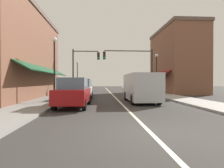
{
  "coord_description": "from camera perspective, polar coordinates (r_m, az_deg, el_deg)",
  "views": [
    {
      "loc": [
        -1.54,
        -5.45,
        1.54
      ],
      "look_at": [
        -0.11,
        15.9,
        1.28
      ],
      "focal_mm": 30.25,
      "sensor_mm": 36.0,
      "label": 1
    }
  ],
  "objects": [
    {
      "name": "traffic_signal_mast_arm",
      "position": [
        22.88,
        6.78,
        6.4
      ],
      "size": [
        6.0,
        0.5,
        5.48
      ],
      "color": "#333333",
      "rests_on": "ground"
    },
    {
      "name": "street_lamp_left_far",
      "position": [
        29.83,
        -10.44,
        3.87
      ],
      "size": [
        0.36,
        0.36,
        4.73
      ],
      "color": "black",
      "rests_on": "ground"
    },
    {
      "name": "parked_car_nearest_left",
      "position": [
        11.58,
        -11.56,
        -2.58
      ],
      "size": [
        1.88,
        4.15,
        1.77
      ],
      "rotation": [
        0.0,
        0.0,
        -0.03
      ],
      "color": "maroon",
      "rests_on": "ground"
    },
    {
      "name": "van_in_lane",
      "position": [
        14.28,
        8.7,
        -0.88
      ],
      "size": [
        2.02,
        5.19,
        2.12
      ],
      "rotation": [
        0.0,
        0.0,
        0.0
      ],
      "color": "#B2B7BC",
      "rests_on": "ground"
    },
    {
      "name": "parked_car_third_left",
      "position": [
        21.31,
        -8.33,
        -1.08
      ],
      "size": [
        1.82,
        4.12,
        1.77
      ],
      "rotation": [
        0.0,
        0.0,
        0.01
      ],
      "color": "#4C5156",
      "rests_on": "ground"
    },
    {
      "name": "ground_plane",
      "position": [
        23.55,
        -0.08,
        -3.04
      ],
      "size": [
        80.0,
        80.0,
        0.0
      ],
      "primitive_type": "plane",
      "color": "#33302D"
    },
    {
      "name": "street_lamp_left_near",
      "position": [
        14.54,
        -17.01,
        7.38
      ],
      "size": [
        0.36,
        0.36,
        4.81
      ],
      "color": "black",
      "rests_on": "ground"
    },
    {
      "name": "lane_center_stripe",
      "position": [
        23.55,
        -0.08,
        -3.03
      ],
      "size": [
        0.14,
        52.0,
        0.01
      ],
      "primitive_type": "cube",
      "color": "silver",
      "rests_on": "ground"
    },
    {
      "name": "traffic_signal_left_corner",
      "position": [
        23.86,
        -9.04,
        5.91
      ],
      "size": [
        3.39,
        0.5,
        5.59
      ],
      "color": "#333333",
      "rests_on": "ground"
    },
    {
      "name": "parked_car_second_left",
      "position": [
        15.9,
        -9.36,
        -1.68
      ],
      "size": [
        1.79,
        4.1,
        1.77
      ],
      "rotation": [
        0.0,
        0.0,
        0.0
      ],
      "color": "silver",
      "rests_on": "ground"
    },
    {
      "name": "storefront_left_block",
      "position": [
        19.13,
        -26.95,
        8.1
      ],
      "size": [
        5.66,
        14.2,
        8.05
      ],
      "color": "brown",
      "rests_on": "ground"
    },
    {
      "name": "storefront_right_block",
      "position": [
        27.7,
        18.73,
        6.6
      ],
      "size": [
        5.77,
        10.2,
        8.8
      ],
      "color": "brown",
      "rests_on": "ground"
    },
    {
      "name": "sidewalk_right",
      "position": [
        24.53,
        12.86,
        -2.77
      ],
      "size": [
        2.6,
        56.0,
        0.12
      ],
      "primitive_type": "cube",
      "color": "#A39E99",
      "rests_on": "ground"
    },
    {
      "name": "sidewalk_left",
      "position": [
        23.83,
        -13.42,
        -2.87
      ],
      "size": [
        2.6,
        56.0,
        0.12
      ],
      "primitive_type": "cube",
      "color": "gray",
      "rests_on": "ground"
    },
    {
      "name": "street_lamp_right_mid",
      "position": [
        22.0,
        13.3,
        4.95
      ],
      "size": [
        0.36,
        0.36,
        4.7
      ],
      "color": "black",
      "rests_on": "ground"
    }
  ]
}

